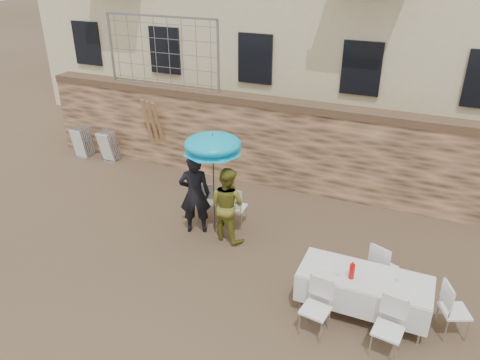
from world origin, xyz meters
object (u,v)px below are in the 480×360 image
at_px(couple_chair_left, 207,200).
at_px(couple_chair_right, 236,206).
at_px(chair_stack_right, 112,144).
at_px(table_chair_front_right, 388,330).
at_px(man_suit, 195,194).
at_px(table_chair_front_left, 315,309).
at_px(banquet_table, 365,278).
at_px(soda_bottle, 352,271).
at_px(chair_stack_left, 87,139).
at_px(table_chair_side, 455,310).
at_px(woman_dress, 227,204).
at_px(umbrella, 213,147).
at_px(table_chair_back, 383,266).

relative_size(couple_chair_left, couple_chair_right, 1.00).
bearing_deg(chair_stack_right, table_chair_front_right, -27.77).
xyz_separation_m(couple_chair_right, table_chair_front_right, (3.55, -2.47, 0.00)).
relative_size(man_suit, couple_chair_left, 1.86).
bearing_deg(chair_stack_right, table_chair_front_left, -31.26).
bearing_deg(banquet_table, soda_bottle, -143.13).
height_order(banquet_table, chair_stack_right, chair_stack_right).
bearing_deg(chair_stack_left, man_suit, -26.35).
distance_m(soda_bottle, chair_stack_right, 8.50).
xyz_separation_m(couple_chair_right, table_chair_front_left, (2.45, -2.47, 0.00)).
xyz_separation_m(banquet_table, table_chair_side, (1.40, 0.10, -0.25)).
bearing_deg(table_chair_front_right, man_suit, 163.23).
bearing_deg(soda_bottle, woman_dress, 154.77).
bearing_deg(woman_dress, umbrella, -2.08).
xyz_separation_m(soda_bottle, table_chair_side, (1.60, 0.25, -0.43)).
height_order(table_chair_front_left, chair_stack_left, table_chair_front_left).
height_order(couple_chair_right, table_chair_front_left, same).
distance_m(soda_bottle, table_chair_front_right, 1.02).
xyz_separation_m(woman_dress, couple_chair_right, (-0.05, 0.55, -0.33)).
height_order(couple_chair_left, soda_bottle, soda_bottle).
distance_m(man_suit, table_chair_front_left, 3.72).
bearing_deg(chair_stack_left, table_chair_front_right, -25.42).
relative_size(man_suit, table_chair_front_right, 1.86).
relative_size(table_chair_back, table_chair_side, 1.00).
height_order(man_suit, couple_chair_left, man_suit).
bearing_deg(man_suit, umbrella, 169.25).
distance_m(woman_dress, soda_bottle, 3.10).
distance_m(banquet_table, chair_stack_left, 9.44).
bearing_deg(couple_chair_left, chair_stack_left, -36.22).
distance_m(couple_chair_right, table_chair_front_left, 3.48).
bearing_deg(table_chair_front_left, couple_chair_right, 143.06).
bearing_deg(table_chair_front_right, couple_chair_right, 152.72).
relative_size(table_chair_front_right, chair_stack_left, 1.04).
height_order(woman_dress, chair_stack_left, woman_dress).
bearing_deg(table_chair_front_left, man_suit, 156.91).
bearing_deg(chair_stack_right, banquet_table, -24.91).
height_order(table_chair_front_right, chair_stack_right, table_chair_front_right).
xyz_separation_m(table_chair_front_right, table_chair_back, (-0.30, 1.55, 0.00)).
bearing_deg(woman_dress, table_chair_side, -179.80).
height_order(soda_bottle, chair_stack_left, soda_bottle).
relative_size(table_chair_front_left, table_chair_front_right, 1.00).
bearing_deg(umbrella, couple_chair_right, 56.31).
distance_m(woman_dress, table_chair_front_right, 4.01).
relative_size(woman_dress, couple_chair_left, 1.69).
bearing_deg(table_chair_side, table_chair_front_left, 89.55).
xyz_separation_m(table_chair_side, chair_stack_left, (-10.11, 3.52, -0.02)).
height_order(woman_dress, chair_stack_right, woman_dress).
xyz_separation_m(table_chair_front_left, chair_stack_right, (-7.21, 4.37, -0.02)).
bearing_deg(chair_stack_right, chair_stack_left, 180.00).
bearing_deg(chair_stack_right, umbrella, -27.86).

